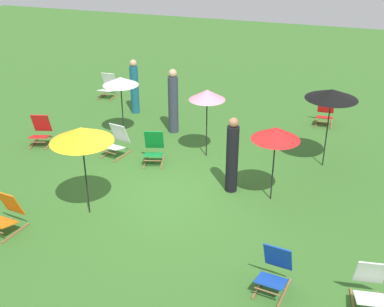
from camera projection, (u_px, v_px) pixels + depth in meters
ground_plane at (175, 195)px, 11.17m from camera, size 40.00×40.00×0.00m
deckchair_0 at (117, 141)px, 12.91m from camera, size 0.61×0.84×0.83m
deckchair_1 at (108, 86)px, 16.96m from camera, size 0.50×0.77×0.83m
deckchair_2 at (275, 271)px, 8.26m from camera, size 0.57×0.82×0.83m
deckchair_3 at (325, 112)px, 14.77m from camera, size 0.50×0.78×0.83m
deckchair_4 at (7, 214)px, 9.80m from camera, size 0.57×0.82×0.83m
deckchair_5 at (41, 131)px, 13.51m from camera, size 0.67×0.86×0.83m
deckchair_6 at (154, 149)px, 12.52m from camera, size 0.67×0.86×0.83m
deckchair_8 at (370, 287)px, 7.89m from camera, size 0.58×0.82×0.83m
umbrella_0 at (332, 94)px, 11.66m from camera, size 1.26×1.26×2.02m
umbrella_1 at (276, 134)px, 10.33m from camera, size 1.05×1.05×1.74m
umbrella_2 at (120, 81)px, 13.38m from camera, size 0.99×0.99×1.76m
umbrella_3 at (81, 135)px, 9.74m from camera, size 1.29×1.29×1.98m
umbrella_4 at (207, 95)px, 12.24m from camera, size 0.93×0.93×1.83m
person_0 at (232, 156)px, 11.00m from camera, size 0.38×0.38×1.80m
person_1 at (134, 87)px, 15.42m from camera, size 0.27×0.27×1.73m
person_2 at (173, 102)px, 14.01m from camera, size 0.29×0.29×1.88m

